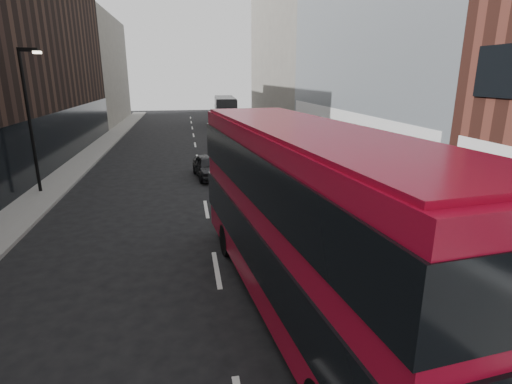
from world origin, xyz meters
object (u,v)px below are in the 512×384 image
street_lamp (30,112)px  car_c (236,138)px  car_b (236,147)px  grey_bus (225,110)px  car_a (209,166)px  red_bus (305,213)px

street_lamp → car_c: 17.04m
street_lamp → car_b: size_ratio=1.50×
grey_bus → car_c: (-0.78, -16.62, -1.02)m
car_a → car_b: size_ratio=0.84×
street_lamp → red_bus: street_lamp is taller
street_lamp → grey_bus: (12.37, 28.64, -2.38)m
car_b → car_a: bearing=-108.5°
street_lamp → car_c: street_lamp is taller
grey_bus → car_b: bearing=-90.3°
grey_bus → car_c: bearing=-89.4°
red_bus → car_a: bearing=89.5°
red_bus → car_a: red_bus is taller
red_bus → car_c: size_ratio=2.21×
car_a → street_lamp: bearing=-174.2°
car_a → car_c: size_ratio=0.73×
car_b → car_c: (0.50, 4.02, 0.02)m
car_b → car_c: car_c is taller
grey_bus → car_b: 20.70m
car_c → street_lamp: bearing=-133.4°
street_lamp → car_c: size_ratio=1.29×
red_bus → car_a: size_ratio=3.04×
street_lamp → car_c: bearing=46.0°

